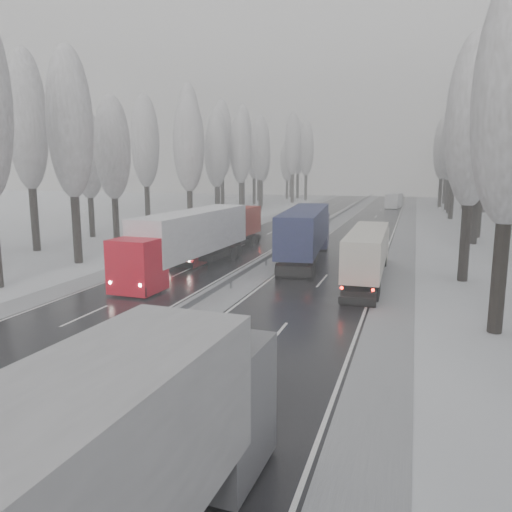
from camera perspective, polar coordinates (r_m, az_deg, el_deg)
The scene contains 50 objects.
carriageway_right at distance 40.69m, azimuth 9.07°, elevation -1.01°, with size 7.50×200.00×0.03m, color black.
carriageway_left at distance 43.46m, azimuth -4.74°, elevation -0.21°, with size 7.50×200.00×0.03m, color black.
median_slush at distance 41.77m, azimuth 1.93°, elevation -0.60°, with size 3.00×200.00×0.04m, color #9A9CA1.
shoulder_right at distance 40.28m, azimuth 16.05°, elevation -1.39°, with size 2.40×200.00×0.04m, color #9A9CA1.
shoulder_left at distance 45.55m, azimuth -10.51°, elevation 0.14°, with size 2.40×200.00×0.04m, color #9A9CA1.
median_guardrail at distance 41.65m, azimuth 1.93°, elevation 0.18°, with size 0.12×200.00×0.76m.
tree_18 at distance 36.82m, azimuth 23.64°, elevation 13.85°, with size 3.60×3.60×16.58m.
tree_20 at distance 45.26m, azimuth 26.91°, elevation 12.05°, with size 3.60×3.60×15.71m.
tree_22 at distance 55.49m, azimuth 24.31°, elevation 11.78°, with size 3.60×3.60×15.86m.
tree_24 at distance 61.15m, azimuth 24.78°, elevation 14.28°, with size 3.60×3.60×20.49m.
tree_26 at distance 71.21m, azimuth 23.45°, elevation 12.78°, with size 3.60×3.60×18.78m.
tree_28 at distance 81.78m, azimuth 21.87°, elevation 12.81°, with size 3.60×3.60×19.62m.
tree_29 at distance 86.48m, azimuth 26.61°, elevation 11.65°, with size 3.60×3.60×18.11m.
tree_30 at distance 91.46m, azimuth 21.54°, elevation 11.76°, with size 3.60×3.60×17.86m.
tree_31 at distance 95.99m, azimuth 25.00°, elevation 11.69°, with size 3.60×3.60×18.58m.
tree_32 at distance 98.94m, azimuth 21.29°, elevation 11.41°, with size 3.60×3.60×17.33m.
tree_33 at distance 103.10m, azimuth 22.86°, elevation 10.15°, with size 3.60×3.60×14.33m.
tree_34 at distance 105.99m, azimuth 20.58°, elevation 11.42°, with size 3.60×3.60×17.63m.
tree_35 at distance 110.77m, azimuth 25.34°, elevation 11.22°, with size 3.60×3.60×18.25m.
tree_36 at distance 115.95m, azimuth 21.06°, elevation 12.04°, with size 3.60×3.60×20.23m.
tree_37 at distance 120.40m, azimuth 24.25°, elevation 10.56°, with size 3.60×3.60×16.37m.
tree_38 at distance 126.53m, azimuth 21.53°, elevation 11.14°, with size 3.60×3.60×17.97m.
tree_39 at distance 130.69m, azimuth 22.64°, elevation 10.52°, with size 3.60×3.60×16.19m.
tree_58 at distance 43.13m, azimuth -20.49°, elevation 13.92°, with size 3.60×3.60×17.21m.
tree_59 at distance 51.15m, azimuth -24.70°, elevation 13.80°, with size 3.60×3.60×18.41m.
tree_60 at distance 52.41m, azimuth -16.10°, elevation 11.71°, with size 3.60×3.60×14.84m.
tree_61 at distance 58.96m, azimuth -18.64°, elevation 10.80°, with size 3.60×3.60×13.95m.
tree_62 at distance 58.89m, azimuth -7.71°, elevation 12.53°, with size 3.60×3.60×16.04m.
tree_63 at distance 66.12m, azimuth -12.56°, elevation 12.58°, with size 3.60×3.60×16.88m.
tree_64 at distance 68.84m, azimuth -7.76°, elevation 11.83°, with size 3.60×3.60×15.42m.
tree_65 at distance 73.35m, azimuth -7.74°, elevation 13.75°, with size 3.60×3.60×19.48m.
tree_66 at distance 77.62m, azimuth -4.59°, elevation 11.60°, with size 3.60×3.60×15.23m.
tree_67 at distance 81.88m, azimuth -4.44°, elevation 12.35°, with size 3.60×3.60×17.09m.
tree_68 at distance 83.41m, azimuth -1.77°, elevation 12.14°, with size 3.60×3.60×16.65m.
tree_69 at distance 88.92m, azimuth -3.92°, elevation 13.10°, with size 3.60×3.60×19.35m.
tree_70 at distance 92.90m, azimuth 0.49°, elevation 12.11°, with size 3.60×3.60×17.09m.
tree_71 at distance 98.25m, azimuth -1.52°, elevation 12.93°, with size 3.60×3.60×19.61m.
tree_72 at distance 102.56m, azimuth 0.64°, elevation 11.21°, with size 3.60×3.60×15.11m.
tree_73 at distance 107.28m, azimuth -0.22°, elevation 11.89°, with size 3.60×3.60×17.22m.
tree_74 at distance 112.05m, azimuth 4.24°, elevation 12.58°, with size 3.60×3.60×19.68m.
tree_75 at distance 118.31m, azimuth 0.30°, elevation 12.15°, with size 3.60×3.60×18.60m.
tree_76 at distance 120.95m, azimuth 5.78°, elevation 12.03°, with size 3.60×3.60×18.55m.
tree_77 at distance 126.05m, azimuth 3.60°, elevation 10.76°, with size 3.60×3.60×14.32m.
tree_78 at distance 128.16m, azimuth 4.83°, elevation 12.22°, with size 3.60×3.60×19.55m.
tree_79 at distance 132.64m, azimuth 4.03°, elevation 11.48°, with size 3.60×3.60×17.07m.
truck_blue_box at distance 41.64m, azimuth 5.76°, elevation 2.91°, with size 4.34×17.47×4.44m.
truck_cream_box at distance 35.31m, azimuth 12.72°, elevation 0.65°, with size 2.47×14.24×3.64m.
box_truck_distant at distance 99.92m, azimuth 15.53°, elevation 6.11°, with size 3.20×7.86×2.85m.
truck_red_white at distance 37.25m, azimuth -7.80°, elevation 2.09°, with size 3.44×17.72×4.52m.
truck_red_red at distance 45.54m, azimuth -3.95°, elevation 3.12°, with size 3.08×15.12×3.86m.
Camera 1 is at (11.10, -9.51, 7.77)m, focal length 35.00 mm.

